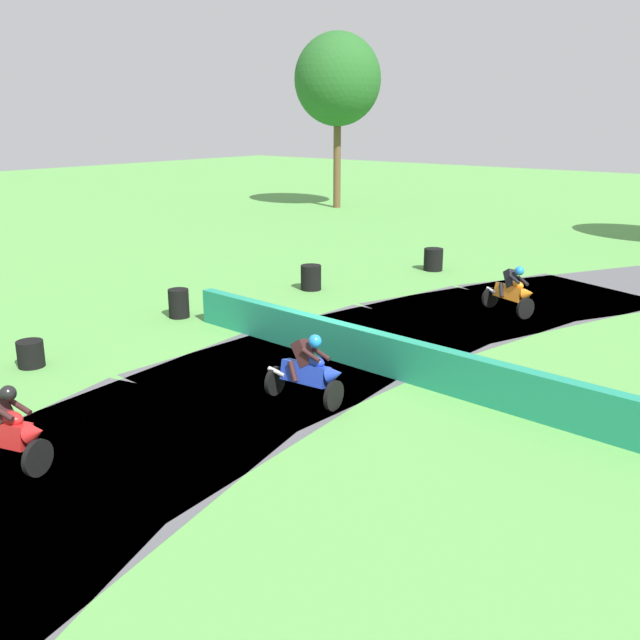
{
  "coord_description": "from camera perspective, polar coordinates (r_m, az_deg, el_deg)",
  "views": [
    {
      "loc": [
        9.94,
        -12.29,
        5.47
      ],
      "look_at": [
        0.04,
        -0.14,
        0.9
      ],
      "focal_mm": 39.76,
      "sensor_mm": 36.0,
      "label": 1
    }
  ],
  "objects": [
    {
      "name": "tire_stack_far",
      "position": [
        17.16,
        -22.27,
        -2.54
      ],
      "size": [
        0.59,
        0.59,
        0.6
      ],
      "color": "black",
      "rests_on": "ground"
    },
    {
      "name": "motorcycle_lead_orange",
      "position": [
        20.81,
        15.23,
        2.27
      ],
      "size": [
        1.73,
        1.22,
        1.43
      ],
      "color": "black",
      "rests_on": "ground"
    },
    {
      "name": "motorcycle_trailing_red",
      "position": [
        12.4,
        -23.94,
        -8.04
      ],
      "size": [
        1.68,
        1.07,
        1.42
      ],
      "color": "black",
      "rests_on": "ground"
    },
    {
      "name": "tire_stack_mid_a",
      "position": [
        22.87,
        -0.73,
        3.44
      ],
      "size": [
        0.66,
        0.66,
        0.8
      ],
      "color": "black",
      "rests_on": "ground"
    },
    {
      "name": "safety_barrier",
      "position": [
        13.81,
        16.67,
        -5.78
      ],
      "size": [
        19.02,
        1.4,
        0.9
      ],
      "primitive_type": "cube",
      "rotation": [
        0.0,
        0.0,
        4.65
      ],
      "color": "#1E8466",
      "rests_on": "ground"
    },
    {
      "name": "tire_stack_mid_b",
      "position": [
        20.11,
        -11.3,
        1.33
      ],
      "size": [
        0.57,
        0.57,
        0.8
      ],
      "color": "black",
      "rests_on": "ground"
    },
    {
      "name": "ground_plane",
      "position": [
        16.72,
        0.21,
        -2.84
      ],
      "size": [
        120.0,
        120.0,
        0.0
      ],
      "primitive_type": "plane",
      "color": "#569947"
    },
    {
      "name": "tree_mid_rise",
      "position": [
        43.34,
        1.43,
        18.76
      ],
      "size": [
        5.03,
        5.03,
        10.04
      ],
      "color": "brown",
      "rests_on": "ground"
    },
    {
      "name": "track_asphalt",
      "position": [
        16.05,
        3.12,
        -3.68
      ],
      "size": [
        9.77,
        31.11,
        0.01
      ],
      "color": "#515156",
      "rests_on": "ground"
    },
    {
      "name": "tire_stack_near",
      "position": [
        26.07,
        9.11,
        4.83
      ],
      "size": [
        0.69,
        0.69,
        0.8
      ],
      "color": "black",
      "rests_on": "ground"
    },
    {
      "name": "motorcycle_chase_blue",
      "position": [
        13.85,
        -0.91,
        -4.1
      ],
      "size": [
        1.68,
        0.85,
        1.43
      ],
      "color": "black",
      "rests_on": "ground"
    }
  ]
}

